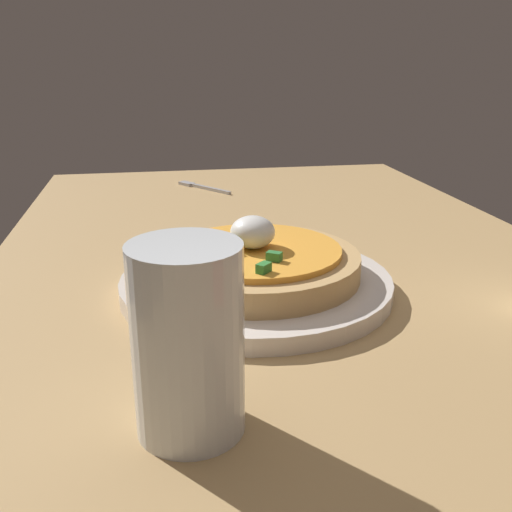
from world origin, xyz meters
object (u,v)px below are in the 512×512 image
(pizza, at_px, (256,261))
(cup_far, at_px, (188,348))
(plate, at_px, (256,284))
(fork, at_px, (200,187))

(pizza, xyz_separation_m, cup_far, (0.20, -0.08, 0.02))
(pizza, relative_size, cup_far, 1.66)
(plate, distance_m, fork, 0.46)
(pizza, distance_m, fork, 0.46)
(pizza, height_order, fork, pizza)
(plate, xyz_separation_m, cup_far, (0.20, -0.08, 0.05))
(plate, relative_size, fork, 2.53)
(plate, relative_size, pizza, 1.31)
(cup_far, bearing_deg, plate, 159.47)
(plate, distance_m, pizza, 0.02)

